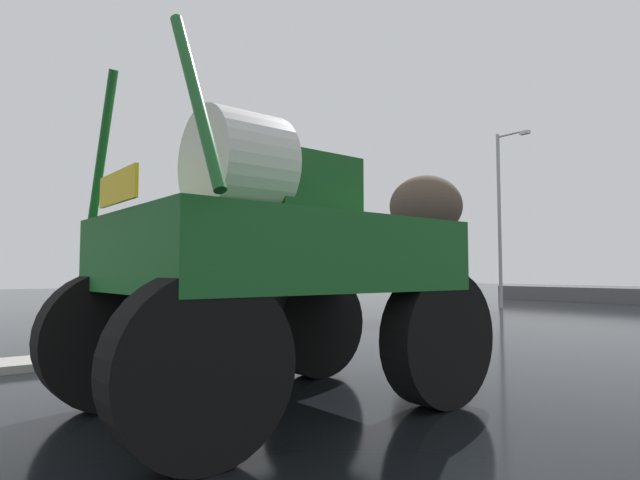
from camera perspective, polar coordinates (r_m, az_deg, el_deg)
median_island at (r=11.99m, az=-21.83°, el=-11.70°), size 1.20×8.40×0.15m
oversize_sprayer at (r=7.11m, az=-5.03°, el=-2.97°), size 3.89×5.47×4.51m
traffic_signal_near_left at (r=14.76m, az=-3.81°, el=-1.18°), size 0.24×0.54×3.35m
streetlight_far_left at (r=28.97m, az=19.23°, el=3.00°), size 1.92×0.24×9.17m
bare_tree_left at (r=24.93m, az=11.50°, el=3.60°), size 3.38×3.38×6.36m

